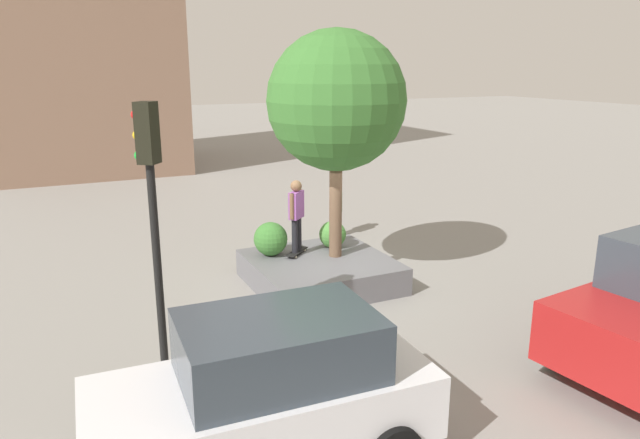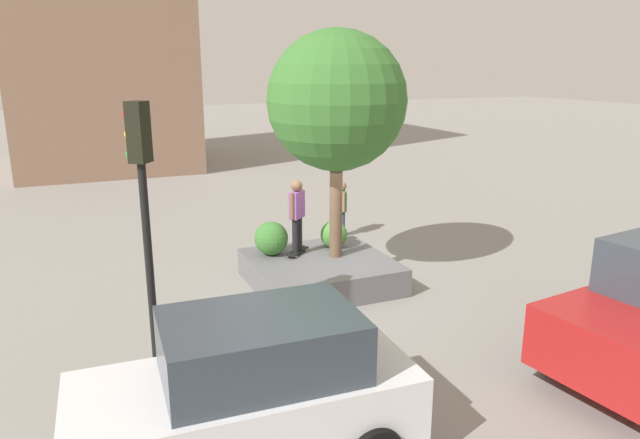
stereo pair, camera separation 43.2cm
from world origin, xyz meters
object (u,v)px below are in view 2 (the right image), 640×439
Objects in this scene: skateboarder at (297,211)px; bystander_watching at (342,205)px; planter_ledge at (320,272)px; skateboard at (297,252)px; plaza_tree at (337,102)px; traffic_light_corner at (143,197)px; police_car at (251,390)px.

skateboarder reaches higher than bystander_watching.
skateboard reaches higher than planter_ledge.
plaza_tree is 2.54m from skateboarder.
traffic_light_corner is 2.71× the size of bystander_watching.
skateboard is at bearing -137.82° from traffic_light_corner.
skateboard is 0.17× the size of police_car.
skateboard is 5.35m from traffic_light_corner.
police_car is (2.78, 5.67, 0.32)m from skateboard.
skateboarder is at bearing -32.20° from plaza_tree.
planter_ledge is at bearing -121.17° from police_car.
plaza_tree is 3.10× the size of bystander_watching.
skateboard is (0.34, -0.51, 0.36)m from planter_ledge.
police_car is at bearing 58.83° from planter_ledge.
police_car is (3.52, 5.20, -3.03)m from plaza_tree.
skateboard is 0.96m from skateboarder.
plaza_tree is 4.73m from bystander_watching.
skateboarder reaches higher than skateboard.
plaza_tree is 5.26m from traffic_light_corner.
plaza_tree is 6.71× the size of skateboard.
skateboarder reaches higher than planter_ledge.
bystander_watching is (-5.18, -8.37, -0.06)m from police_car.
skateboarder is (0.00, 0.00, 0.96)m from skateboard.
planter_ledge is at bearing 123.13° from skateboard.
bystander_watching is (-2.40, -2.71, 0.25)m from skateboard.
planter_ledge is 0.61× the size of plaza_tree.
skateboard is at bearing 48.48° from bystander_watching.
police_car is at bearing 58.27° from bystander_watching.
planter_ledge is 4.07× the size of skateboard.
traffic_light_corner is 8.69m from bystander_watching.
bystander_watching is at bearing -135.13° from traffic_light_corner.
planter_ledge is 1.45m from skateboarder.
skateboard is 6.32m from police_car.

